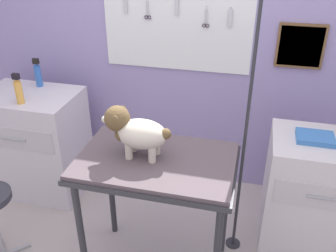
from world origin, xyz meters
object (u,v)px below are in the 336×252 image
(counter_left, at_px, (37,143))
(dog, at_px, (135,131))
(grooming_arm, at_px, (243,147))
(grooming_table, at_px, (156,172))
(detangler_spray, at_px, (38,74))
(cabinet_right, at_px, (313,196))

(counter_left, bearing_deg, dog, -28.85)
(grooming_arm, height_order, dog, grooming_arm)
(grooming_arm, relative_size, dog, 4.28)
(grooming_table, xyz_separation_m, dog, (-0.13, 0.01, 0.27))
(grooming_table, relative_size, counter_left, 1.04)
(dog, relative_size, detangler_spray, 1.77)
(dog, xyz_separation_m, counter_left, (-1.14, 0.63, -0.62))
(grooming_table, bearing_deg, grooming_arm, 33.69)
(grooming_table, relative_size, grooming_arm, 0.52)
(grooming_arm, relative_size, detangler_spray, 7.58)
(dog, distance_m, cabinet_right, 1.39)
(cabinet_right, bearing_deg, dog, -158.21)
(cabinet_right, bearing_deg, grooming_table, -155.26)
(dog, bearing_deg, cabinet_right, 21.79)
(counter_left, relative_size, detangler_spray, 3.79)
(grooming_table, height_order, counter_left, counter_left)
(detangler_spray, bearing_deg, dog, -35.64)
(grooming_table, relative_size, cabinet_right, 1.07)
(grooming_arm, height_order, detangler_spray, grooming_arm)
(dog, bearing_deg, grooming_arm, 27.10)
(cabinet_right, height_order, detangler_spray, detangler_spray)
(cabinet_right, xyz_separation_m, detangler_spray, (-2.29, 0.35, 0.58))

